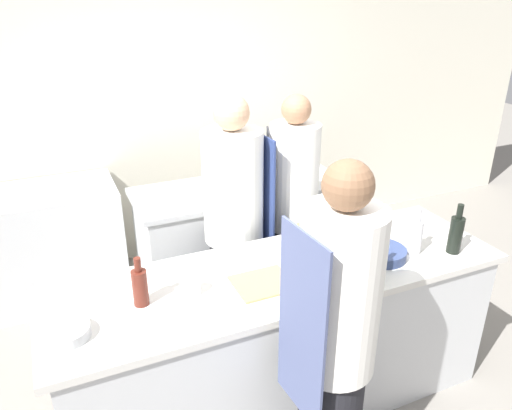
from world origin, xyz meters
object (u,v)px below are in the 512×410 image
bottle_water (376,259)px  bowl_mixing_large (67,332)px  chef_at_stove (234,228)px  chef_at_pass_far (292,216)px  bottle_olive_oil (299,246)px  bottle_vinegar (415,236)px  cup (193,285)px  bottle_cooking_oil (313,235)px  oven_range (57,244)px  chef_at_prep_near (334,350)px  bottle_sauce (456,234)px  bottle_wine (140,286)px  bowl_prep_small (382,253)px

bottle_water → bowl_mixing_large: bottle_water is taller
chef_at_stove → chef_at_pass_far: chef_at_stove is taller
bottle_olive_oil → bowl_mixing_large: size_ratio=1.10×
chef_at_stove → bottle_vinegar: chef_at_stove is taller
cup → bowl_mixing_large: bearing=-170.8°
chef_at_pass_far → bottle_olive_oil: chef_at_pass_far is taller
bottle_olive_oil → bottle_vinegar: bottle_vinegar is taller
bottle_cooking_oil → chef_at_stove: bearing=114.3°
oven_range → bottle_olive_oil: bearing=-53.6°
chef_at_prep_near → chef_at_pass_far: bearing=-24.2°
bottle_cooking_oil → cup: (-0.74, -0.10, -0.08)m
bottle_sauce → chef_at_pass_far: bearing=122.5°
bottle_sauce → bottle_water: same height
bottle_olive_oil → bottle_water: (0.27, -0.34, 0.03)m
bottle_olive_oil → bottle_water: bearing=-51.4°
bottle_water → cup: bearing=164.0°
bottle_wine → cup: bottle_wine is taller
bowl_prep_small → cup: (-1.09, 0.09, 0.02)m
chef_at_prep_near → bottle_sauce: bearing=-72.4°
bottle_water → bowl_mixing_large: 1.54m
chef_at_pass_far → bowl_mixing_large: chef_at_pass_far is taller
chef_at_stove → bowl_mixing_large: 1.34m
bowl_mixing_large → bowl_prep_small: size_ratio=0.75×
oven_range → bowl_mixing_large: bearing=-90.3°
bottle_olive_oil → chef_at_prep_near: bearing=-106.0°
bowl_prep_small → oven_range: bearing=132.3°
bottle_water → cup: (-0.91, 0.26, -0.07)m
chef_at_stove → bottle_water: (0.43, -0.93, 0.16)m
chef_at_pass_far → bottle_cooking_oil: chef_at_pass_far is taller
bowl_prep_small → chef_at_pass_far: bearing=101.2°
bowl_prep_small → bottle_sauce: bearing=-15.2°
bottle_sauce → bottle_vinegar: bearing=157.9°
oven_range → cup: cup is taller
bottle_olive_oil → bottle_sauce: (0.87, -0.29, 0.03)m
chef_at_prep_near → bottle_olive_oil: 0.74m
oven_range → bottle_vinegar: 2.73m
chef_at_prep_near → chef_at_stove: size_ratio=1.01×
chef_at_stove → bottle_water: size_ratio=5.79×
bowl_mixing_large → bowl_prep_small: 1.70m
bowl_mixing_large → bottle_wine: bearing=18.0°
bottle_vinegar → oven_range: bearing=135.2°
chef_at_pass_far → bottle_cooking_oil: size_ratio=5.51×
bottle_vinegar → bottle_cooking_oil: 0.59m
chef_at_prep_near → bottle_wine: bearing=43.5°
bottle_vinegar → bottle_cooking_oil: (-0.55, 0.22, 0.01)m
chef_at_prep_near → bottle_sauce: (1.07, 0.42, 0.15)m
bottle_olive_oil → bottle_wine: size_ratio=0.88×
oven_range → cup: size_ratio=10.66×
cup → bottle_water: bearing=-16.0°
bottle_vinegar → bottle_wine: (-1.55, 0.14, -0.01)m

